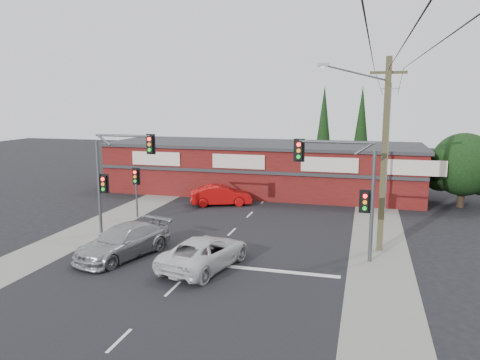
% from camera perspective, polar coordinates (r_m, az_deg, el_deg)
% --- Properties ---
extents(ground, '(120.00, 120.00, 0.00)m').
position_cam_1_polar(ground, '(24.48, -3.79, -9.00)').
color(ground, black).
rests_on(ground, ground).
extents(road_strip, '(14.00, 70.00, 0.01)m').
position_cam_1_polar(road_strip, '(29.04, -0.57, -5.93)').
color(road_strip, black).
rests_on(road_strip, ground).
extents(verge_left, '(3.00, 70.00, 0.02)m').
position_cam_1_polar(verge_left, '(32.33, -15.27, -4.64)').
color(verge_left, gray).
rests_on(verge_left, ground).
extents(verge_right, '(3.00, 70.00, 0.02)m').
position_cam_1_polar(verge_right, '(28.03, 16.53, -6.92)').
color(verge_right, gray).
rests_on(verge_right, ground).
extents(stop_line, '(6.50, 0.35, 0.01)m').
position_cam_1_polar(stop_line, '(22.24, 3.63, -10.93)').
color(stop_line, silver).
rests_on(stop_line, ground).
extents(white_suv, '(3.58, 5.75, 1.48)m').
position_cam_1_polar(white_suv, '(22.44, -4.30, -8.78)').
color(white_suv, silver).
rests_on(white_suv, ground).
extents(silver_suv, '(3.75, 5.88, 1.59)m').
position_cam_1_polar(silver_suv, '(24.55, -14.05, -7.28)').
color(silver_suv, '#9DA0A2').
rests_on(silver_suv, ground).
extents(red_sedan, '(4.82, 3.19, 1.50)m').
position_cam_1_polar(red_sedan, '(35.24, -2.34, -1.88)').
color(red_sedan, '#B50B0B').
rests_on(red_sedan, ground).
extents(lane_dashes, '(0.12, 50.46, 0.01)m').
position_cam_1_polar(lane_dashes, '(30.36, 0.17, -5.21)').
color(lane_dashes, silver).
rests_on(lane_dashes, ground).
extents(shop_building, '(27.30, 8.40, 4.22)m').
position_cam_1_polar(shop_building, '(40.23, 2.72, 1.58)').
color(shop_building, '#521010').
rests_on(shop_building, ground).
extents(tree_cluster, '(5.90, 5.10, 5.50)m').
position_cam_1_polar(tree_cluster, '(38.32, 25.74, 1.35)').
color(tree_cluster, '#2D2116').
rests_on(tree_cluster, ground).
extents(conifer_near, '(1.80, 1.80, 9.25)m').
position_cam_1_polar(conifer_near, '(46.14, 10.17, 6.67)').
color(conifer_near, '#2D2116').
rests_on(conifer_near, ground).
extents(conifer_far, '(1.80, 1.80, 9.25)m').
position_cam_1_polar(conifer_far, '(47.95, 14.58, 6.62)').
color(conifer_far, '#2D2116').
rests_on(conifer_far, ground).
extents(traffic_mast_left, '(3.77, 0.27, 5.97)m').
position_cam_1_polar(traffic_mast_left, '(28.00, -15.06, 1.35)').
color(traffic_mast_left, '#47494C').
rests_on(traffic_mast_left, ground).
extents(traffic_mast_right, '(3.96, 0.27, 5.97)m').
position_cam_1_polar(traffic_mast_right, '(23.24, 13.14, -0.20)').
color(traffic_mast_right, '#47494C').
rests_on(traffic_mast_right, ground).
extents(pedestal_signal, '(0.55, 0.27, 3.38)m').
position_cam_1_polar(pedestal_signal, '(32.06, -12.55, -0.26)').
color(pedestal_signal, '#47494C').
rests_on(pedestal_signal, ground).
extents(utility_pole, '(4.38, 0.59, 10.00)m').
position_cam_1_polar(utility_pole, '(25.01, 16.90, 3.68)').
color(utility_pole, brown).
rests_on(utility_pole, ground).
extents(steel_pole, '(1.20, 0.16, 9.00)m').
position_cam_1_polar(steel_pole, '(34.06, 17.54, 4.00)').
color(steel_pole, gray).
rests_on(steel_pole, ground).
extents(power_lines, '(2.01, 29.00, 1.22)m').
position_cam_1_polar(power_lines, '(19.47, 18.19, 12.74)').
color(power_lines, black).
rests_on(power_lines, ground).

